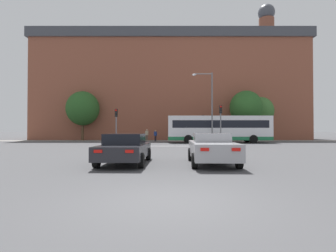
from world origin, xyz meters
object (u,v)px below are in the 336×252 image
(traffic_light_near_right, at_px, (220,118))
(traffic_light_far_right, at_px, (202,123))
(car_roadster_right, at_px, (211,149))
(traffic_light_near_left, at_px, (115,121))
(street_lamp_junction, at_px, (208,101))
(pedestrian_walking_west, at_px, (146,134))
(pedestrian_walking_east, at_px, (236,134))
(car_saloon_left, at_px, (125,148))
(pedestrian_waiting, at_px, (155,135))
(bus_crossing_lead, at_px, (218,128))

(traffic_light_near_right, height_order, traffic_light_far_right, traffic_light_near_right)
(car_roadster_right, bearing_deg, traffic_light_near_left, 118.56)
(street_lamp_junction, relative_size, pedestrian_walking_west, 4.80)
(pedestrian_walking_east, bearing_deg, car_roadster_right, 146.62)
(car_saloon_left, relative_size, pedestrian_waiting, 2.96)
(bus_crossing_lead, distance_m, traffic_light_far_right, 5.44)
(traffic_light_near_left, bearing_deg, pedestrian_walking_east, 37.28)
(traffic_light_near_right, bearing_deg, traffic_light_far_right, 91.57)
(bus_crossing_lead, distance_m, pedestrian_walking_west, 11.24)
(traffic_light_near_right, bearing_deg, street_lamp_junction, 98.41)
(pedestrian_waiting, distance_m, pedestrian_walking_west, 1.45)
(traffic_light_far_right, relative_size, pedestrian_walking_east, 2.28)
(bus_crossing_lead, distance_m, street_lamp_junction, 4.05)
(pedestrian_walking_west, bearing_deg, traffic_light_near_right, 152.89)
(pedestrian_walking_east, bearing_deg, bus_crossing_lead, 130.08)
(car_saloon_left, distance_m, pedestrian_walking_east, 28.33)
(car_saloon_left, bearing_deg, street_lamp_junction, 71.15)
(car_saloon_left, xyz_separation_m, traffic_light_near_left, (-3.22, 14.05, 1.79))
(traffic_light_near_right, height_order, pedestrian_walking_west, traffic_light_near_right)
(car_saloon_left, xyz_separation_m, street_lamp_junction, (6.75, 18.12, 4.28))
(bus_crossing_lead, relative_size, street_lamp_junction, 1.51)
(traffic_light_near_right, bearing_deg, pedestrian_walking_west, 125.20)
(traffic_light_near_right, relative_size, pedestrian_waiting, 2.56)
(traffic_light_near_left, bearing_deg, car_saloon_left, -77.09)
(car_saloon_left, distance_m, car_roadster_right, 4.02)
(car_roadster_right, distance_m, traffic_light_near_right, 14.87)
(traffic_light_far_right, height_order, pedestrian_waiting, traffic_light_far_right)
(traffic_light_far_right, xyz_separation_m, pedestrian_waiting, (-6.83, 0.26, -1.61))
(car_roadster_right, xyz_separation_m, pedestrian_walking_east, (8.01, 25.82, 0.23))
(street_lamp_junction, bearing_deg, pedestrian_walking_east, 54.97)
(car_roadster_right, height_order, traffic_light_near_right, traffic_light_near_right)
(traffic_light_far_right, bearing_deg, traffic_light_near_right, -88.43)
(car_roadster_right, bearing_deg, traffic_light_far_right, 84.84)
(car_saloon_left, distance_m, bus_crossing_lead, 21.70)
(car_roadster_right, bearing_deg, street_lamp_junction, 83.09)
(street_lamp_junction, height_order, pedestrian_walking_east, street_lamp_junction)
(traffic_light_near_right, xyz_separation_m, pedestrian_walking_east, (4.70, 11.46, -1.80))
(traffic_light_near_right, height_order, traffic_light_near_left, traffic_light_near_right)
(car_roadster_right, distance_m, street_lamp_junction, 18.98)
(car_roadster_right, height_order, street_lamp_junction, street_lamp_junction)
(traffic_light_near_right, xyz_separation_m, pedestrian_waiting, (-7.14, 11.35, -1.83))
(traffic_light_near_right, relative_size, pedestrian_walking_east, 2.49)
(traffic_light_far_right, bearing_deg, car_saloon_left, -105.53)
(car_saloon_left, height_order, traffic_light_near_right, traffic_light_near_right)
(bus_crossing_lead, height_order, traffic_light_near_right, traffic_light_near_right)
(traffic_light_near_right, bearing_deg, car_roadster_right, -102.98)
(street_lamp_junction, bearing_deg, traffic_light_near_left, -157.77)
(car_roadster_right, relative_size, street_lamp_junction, 0.56)
(bus_crossing_lead, xyz_separation_m, pedestrian_waiting, (-8.08, 5.50, -0.85))
(traffic_light_near_right, bearing_deg, traffic_light_near_left, -179.22)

